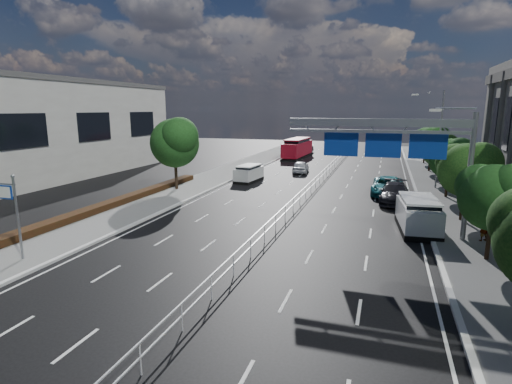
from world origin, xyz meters
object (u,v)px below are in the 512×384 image
(pedestrian_b, at_px, (479,191))
(white_minivan, at_px, (249,173))
(near_car_dark, at_px, (306,149))
(overhead_gantry, at_px, (397,141))
(parked_car_dark, at_px, (394,193))
(silver_minivan, at_px, (418,214))
(parked_car_teal, at_px, (387,186))
(red_bus, at_px, (297,148))
(pedestrian_a, at_px, (484,227))
(near_car_silver, at_px, (301,167))
(toilet_sign, at_px, (9,203))

(pedestrian_b, bearing_deg, white_minivan, -6.60)
(white_minivan, xyz_separation_m, near_car_dark, (0.45, 28.42, -0.05))
(overhead_gantry, relative_size, parked_car_dark, 1.92)
(silver_minivan, relative_size, parked_car_dark, 0.97)
(near_car_dark, relative_size, parked_car_teal, 0.88)
(silver_minivan, relative_size, parked_car_teal, 0.93)
(parked_car_teal, distance_m, pedestrian_b, 6.98)
(overhead_gantry, bearing_deg, red_bus, 110.59)
(silver_minivan, bearing_deg, overhead_gantry, -142.09)
(overhead_gantry, bearing_deg, pedestrian_a, 0.16)
(parked_car_teal, bearing_deg, pedestrian_a, -64.74)
(white_minivan, relative_size, pedestrian_a, 2.51)
(overhead_gantry, xyz_separation_m, red_bus, (-13.42, 35.72, -4.05))
(white_minivan, xyz_separation_m, near_car_silver, (3.89, 7.47, -0.14))
(toilet_sign, bearing_deg, silver_minivan, 30.89)
(overhead_gantry, relative_size, pedestrian_b, 6.30)
(near_car_dark, bearing_deg, toilet_sign, 85.71)
(near_car_silver, distance_m, near_car_dark, 21.23)
(near_car_silver, distance_m, parked_car_teal, 13.77)
(pedestrian_a, distance_m, pedestrian_b, 11.01)
(pedestrian_b, bearing_deg, toilet_sign, 43.32)
(red_bus, distance_m, near_car_silver, 14.47)
(white_minivan, xyz_separation_m, pedestrian_b, (20.51, -3.34, 0.10))
(toilet_sign, relative_size, near_car_silver, 1.04)
(overhead_gantry, distance_m, parked_car_dark, 10.17)
(silver_minivan, height_order, parked_car_teal, silver_minivan)
(parked_car_teal, distance_m, pedestrian_a, 13.00)
(white_minivan, relative_size, pedestrian_b, 2.56)
(red_bus, xyz_separation_m, pedestrian_b, (20.08, -24.84, -0.60))
(red_bus, height_order, near_car_dark, red_bus)
(silver_minivan, relative_size, pedestrian_a, 3.10)
(pedestrian_a, bearing_deg, pedestrian_b, -135.03)
(silver_minivan, height_order, parked_car_dark, silver_minivan)
(parked_car_teal, bearing_deg, overhead_gantry, -86.90)
(toilet_sign, height_order, near_car_silver, toilet_sign)
(white_minivan, relative_size, parked_car_teal, 0.75)
(white_minivan, xyz_separation_m, parked_car_dark, (14.16, -5.27, -0.08))
(near_car_silver, height_order, silver_minivan, silver_minivan)
(overhead_gantry, height_order, parked_car_teal, overhead_gantry)
(parked_car_teal, height_order, pedestrian_a, pedestrian_a)
(pedestrian_b, bearing_deg, overhead_gantry, 61.17)
(toilet_sign, xyz_separation_m, near_car_dark, (4.29, 52.70, -2.14))
(red_bus, height_order, pedestrian_a, red_bus)
(toilet_sign, distance_m, silver_minivan, 22.52)
(near_car_dark, distance_m, pedestrian_b, 37.57)
(parked_car_teal, relative_size, parked_car_dark, 1.04)
(overhead_gantry, distance_m, white_minivan, 20.41)
(white_minivan, height_order, parked_car_teal, white_minivan)
(white_minivan, height_order, silver_minivan, silver_minivan)
(red_bus, xyz_separation_m, near_car_silver, (3.45, -14.03, -0.84))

